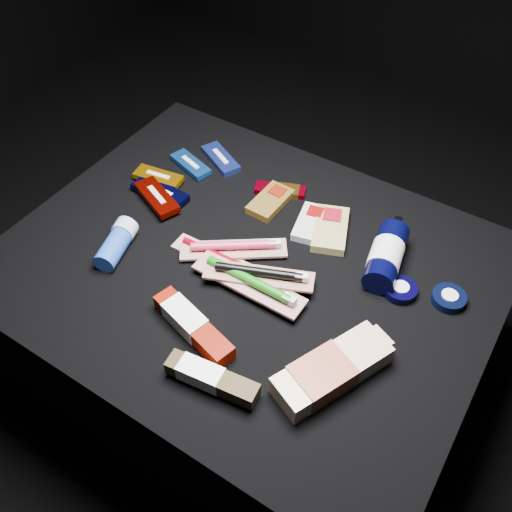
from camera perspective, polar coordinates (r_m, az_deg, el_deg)
The scene contains 22 objects.
ground at distance 1.50m, azimuth -0.70°, elevation -10.90°, with size 3.00×3.00×0.00m, color black.
cloth_table at distance 1.33m, azimuth -0.78°, elevation -6.40°, with size 0.98×0.78×0.40m, color black.
luna_bar_0 at distance 1.41m, azimuth -3.56°, elevation 9.69°, with size 0.13×0.09×0.02m.
luna_bar_1 at distance 1.40m, azimuth -6.56°, elevation 9.09°, with size 0.12×0.07×0.01m.
luna_bar_2 at distance 1.33m, azimuth -9.58°, elevation 6.32°, with size 0.14×0.06×0.02m.
luna_bar_3 at distance 1.37m, azimuth -9.74°, elevation 7.79°, with size 0.12×0.06×0.02m.
luna_bar_4 at distance 1.31m, azimuth -9.87°, elevation 5.81°, with size 0.14×0.10×0.02m.
clif_bar_0 at distance 1.29m, azimuth 1.55°, elevation 5.60°, with size 0.06×0.11×0.02m.
clif_bar_1 at distance 1.25m, azimuth 5.60°, elevation 3.39°, with size 0.08×0.12×0.02m.
clif_bar_2 at distance 1.24m, azimuth 7.46°, elevation 2.83°, with size 0.11×0.15×0.02m.
power_bar at distance 1.32m, azimuth 2.71°, elevation 6.58°, with size 0.12×0.08×0.01m.
lotion_bottle at distance 1.17m, azimuth 12.89°, elevation 0.00°, with size 0.09×0.21×0.07m.
cream_tin_upper at distance 1.16m, azimuth 18.72°, elevation -4.01°, with size 0.07×0.07×0.02m.
cream_tin_lower at distance 1.15m, azimuth 14.24°, elevation -3.30°, with size 0.07×0.07×0.02m.
bodywash_bottle at distance 1.00m, azimuth 7.44°, elevation -11.37°, with size 0.15×0.23×0.05m.
deodorant_stick at distance 1.21m, azimuth -13.77°, elevation 1.24°, with size 0.08×0.13×0.05m.
toothbrush_pack_0 at distance 1.18m, azimuth -4.07°, elevation -0.05°, with size 0.19×0.05×0.02m.
toothbrush_pack_1 at distance 1.18m, azimuth -2.11°, elevation 0.84°, with size 0.21×0.17×0.02m.
toothbrush_pack_2 at distance 1.11m, azimuth -0.60°, elevation -2.66°, with size 0.24×0.06×0.03m.
toothbrush_pack_3 at distance 1.11m, azimuth 0.45°, elevation -1.82°, with size 0.22×0.13×0.02m.
toothpaste_carton_red at distance 1.06m, azimuth -6.57°, elevation -6.75°, with size 0.19×0.09×0.04m.
toothpaste_carton_green at distance 0.99m, azimuth -4.81°, elevation -11.96°, with size 0.17×0.06×0.03m.
Camera 1 is at (0.44, -0.65, 1.28)m, focal length 40.00 mm.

